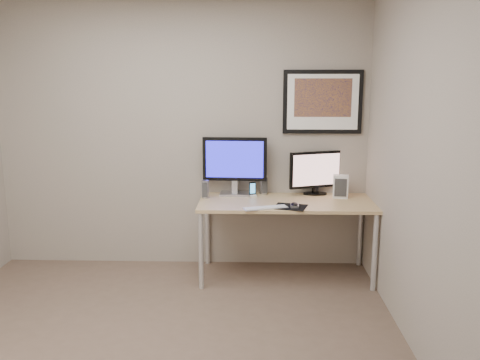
{
  "coord_description": "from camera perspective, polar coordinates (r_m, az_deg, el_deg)",
  "views": [
    {
      "loc": [
        0.71,
        -3.2,
        1.85
      ],
      "look_at": [
        0.58,
        1.1,
        0.98
      ],
      "focal_mm": 38.0,
      "sensor_mm": 36.0,
      "label": 1
    }
  ],
  "objects": [
    {
      "name": "floor",
      "position": [
        3.76,
        -9.89,
        -18.13
      ],
      "size": [
        3.6,
        3.6,
        0.0
      ],
      "primitive_type": "plane",
      "color": "brown",
      "rests_on": "ground"
    },
    {
      "name": "monitor_tv",
      "position": [
        4.95,
        8.5,
        0.93
      ],
      "size": [
        0.52,
        0.22,
        0.42
      ],
      "rotation": [
        0.0,
        0.0,
        0.35
      ],
      "color": "black",
      "rests_on": "desk"
    },
    {
      "name": "keyboard",
      "position": [
        4.42,
        2.88,
        -3.13
      ],
      "size": [
        0.41,
        0.22,
        0.01
      ],
      "primitive_type": "cube",
      "rotation": [
        0.0,
        0.0,
        0.32
      ],
      "color": "silver",
      "rests_on": "desk"
    },
    {
      "name": "speaker_right",
      "position": [
        4.95,
        2.65,
        -0.54
      ],
      "size": [
        0.09,
        0.09,
        0.18
      ],
      "primitive_type": "cylinder",
      "rotation": [
        0.0,
        0.0,
        0.29
      ],
      "color": "#A9AAAE",
      "rests_on": "desk"
    },
    {
      "name": "mouse",
      "position": [
        4.48,
        6.14,
        -2.77
      ],
      "size": [
        0.07,
        0.12,
        0.04
      ],
      "primitive_type": "ellipsoid",
      "rotation": [
        0.0,
        0.0,
        -0.01
      ],
      "color": "black",
      "rests_on": "mousepad"
    },
    {
      "name": "speaker_left",
      "position": [
        4.79,
        -3.93,
        -1.04
      ],
      "size": [
        0.07,
        0.07,
        0.17
      ],
      "primitive_type": "cylinder",
      "rotation": [
        0.0,
        0.0,
        -0.03
      ],
      "color": "#A9AAAE",
      "rests_on": "desk"
    },
    {
      "name": "fan_unit",
      "position": [
        4.89,
        11.22,
        -0.72
      ],
      "size": [
        0.15,
        0.12,
        0.22
      ],
      "primitive_type": "cube",
      "rotation": [
        0.0,
        0.0,
        -0.15
      ],
      "color": "silver",
      "rests_on": "desk"
    },
    {
      "name": "framed_art",
      "position": [
        4.93,
        9.26,
        8.66
      ],
      "size": [
        0.75,
        0.04,
        0.6
      ],
      "color": "black",
      "rests_on": "room"
    },
    {
      "name": "monitor_large",
      "position": [
        4.86,
        -0.59,
        1.88
      ],
      "size": [
        0.62,
        0.21,
        0.56
      ],
      "rotation": [
        0.0,
        0.0,
        -0.05
      ],
      "color": "#A9AAAE",
      "rests_on": "desk"
    },
    {
      "name": "desk",
      "position": [
        4.71,
        5.18,
        -3.15
      ],
      "size": [
        1.6,
        0.7,
        0.73
      ],
      "color": "#9C774B",
      "rests_on": "floor"
    },
    {
      "name": "room",
      "position": [
        3.73,
        -9.38,
        8.15
      ],
      "size": [
        3.6,
        3.6,
        3.6
      ],
      "color": "white",
      "rests_on": "ground"
    },
    {
      "name": "phone_dock",
      "position": [
        4.86,
        1.4,
        -1.02
      ],
      "size": [
        0.09,
        0.09,
        0.14
      ],
      "primitive_type": "cube",
      "rotation": [
        0.0,
        0.0,
        0.42
      ],
      "color": "black",
      "rests_on": "desk"
    },
    {
      "name": "mousepad",
      "position": [
        4.49,
        5.66,
        -3.01
      ],
      "size": [
        0.33,
        0.31,
        0.0
      ],
      "primitive_type": "cube",
      "rotation": [
        0.0,
        0.0,
        -0.28
      ],
      "color": "black",
      "rests_on": "desk"
    }
  ]
}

